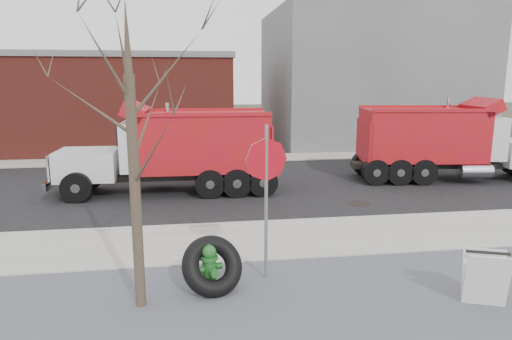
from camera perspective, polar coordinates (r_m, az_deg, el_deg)
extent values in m
plane|color=#383328|center=(11.17, 3.99, -9.26)|extent=(120.00, 120.00, 0.00)
cube|color=slate|center=(8.09, 9.54, -17.75)|extent=(60.00, 5.00, 0.03)
cube|color=#9E9B93|center=(11.39, 3.72, -8.69)|extent=(60.00, 2.50, 0.06)
cube|color=#9E9B93|center=(12.58, 2.48, -6.58)|extent=(60.00, 0.15, 0.11)
cube|color=black|center=(17.11, -0.51, -1.86)|extent=(60.00, 9.40, 0.02)
cube|color=#9E9B93|center=(22.66, -2.49, 1.46)|extent=(60.00, 2.00, 0.06)
cube|color=slate|center=(30.37, 13.68, 11.20)|extent=(12.00, 10.00, 8.00)
cube|color=maroon|center=(28.31, -24.42, 7.48)|extent=(20.00, 8.00, 5.00)
cube|color=slate|center=(28.30, -24.87, 12.83)|extent=(20.20, 8.20, 0.30)
cylinder|color=#382D23|center=(7.90, -14.84, -3.18)|extent=(0.18, 0.18, 4.00)
cone|color=#382D23|center=(7.69, -15.86, 15.94)|extent=(0.14, 0.14, 1.20)
cylinder|color=#26652E|center=(8.90, -5.80, -14.67)|extent=(0.49, 0.49, 0.07)
cylinder|color=#26652E|center=(8.76, -5.84, -12.69)|extent=(0.26, 0.26, 0.67)
cylinder|color=#26652E|center=(8.64, -5.88, -10.86)|extent=(0.34, 0.34, 0.06)
sphere|color=#26652E|center=(8.60, -5.90, -10.17)|extent=(0.27, 0.27, 0.27)
cylinder|color=#26652E|center=(8.56, -5.91, -9.47)|extent=(0.06, 0.06, 0.07)
cylinder|color=#26652E|center=(8.64, -7.02, -12.33)|extent=(0.17, 0.17, 0.12)
cylinder|color=#26652E|center=(8.79, -4.71, -11.85)|extent=(0.17, 0.17, 0.12)
cylinder|color=#26652E|center=(8.57, -5.28, -12.67)|extent=(0.21, 0.19, 0.17)
torus|color=black|center=(8.68, -5.47, -11.86)|extent=(1.41, 1.25, 1.15)
cylinder|color=gray|center=(8.83, 1.28, -4.33)|extent=(0.07, 0.07, 3.09)
cylinder|color=#B20C1B|center=(8.63, 1.30, 1.32)|extent=(0.82, 0.21, 0.84)
cube|color=silver|center=(8.99, 26.91, -12.30)|extent=(0.75, 0.48, 0.97)
cube|color=silver|center=(9.17, 26.59, -11.80)|extent=(0.75, 0.48, 0.97)
cube|color=black|center=(8.91, 27.03, -9.19)|extent=(0.68, 0.29, 0.04)
cube|color=black|center=(19.40, 22.95, 0.61)|extent=(7.63, 1.80, 0.20)
cube|color=silver|center=(19.67, 25.87, 3.75)|extent=(1.69, 2.22, 1.60)
cube|color=black|center=(19.97, 27.92, 4.95)|extent=(0.29, 1.77, 0.71)
cube|color=#9F140D|center=(18.80, 19.99, 4.18)|extent=(4.69, 2.72, 1.96)
cylinder|color=silver|center=(20.03, 22.73, 5.28)|extent=(0.14, 0.14, 2.13)
cylinder|color=black|center=(19.45, 15.92, 0.80)|extent=(1.00, 0.40, 0.98)
cylinder|color=black|center=(17.85, 17.45, -0.21)|extent=(1.00, 0.40, 0.98)
cube|color=black|center=(16.09, -10.62, -0.74)|extent=(7.28, 0.92, 0.20)
cube|color=silver|center=(16.39, -20.23, 0.68)|extent=(1.99, 1.77, 0.98)
cube|color=silver|center=(16.66, -23.81, 0.57)|extent=(0.09, 1.56, 0.89)
cube|color=silver|center=(15.97, -13.72, 3.06)|extent=(1.46, 2.07, 1.60)
cube|color=black|center=(16.01, -16.47, 4.54)|extent=(0.08, 1.78, 0.71)
cube|color=#9F140D|center=(15.85, -6.60, 3.57)|extent=(4.49, 2.22, 1.96)
cylinder|color=silver|center=(15.01, -10.91, 4.20)|extent=(0.13, 0.13, 2.13)
cylinder|color=black|center=(15.64, -21.56, -2.07)|extent=(0.98, 0.29, 0.98)
cylinder|color=black|center=(17.46, -20.05, -0.62)|extent=(0.98, 0.29, 0.98)
cylinder|color=black|center=(15.30, -2.45, -1.56)|extent=(0.98, 0.29, 0.98)
cylinder|color=black|center=(16.96, -2.94, -0.28)|extent=(0.98, 0.29, 0.98)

